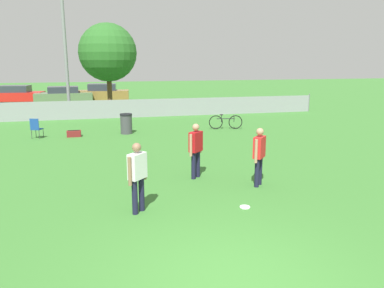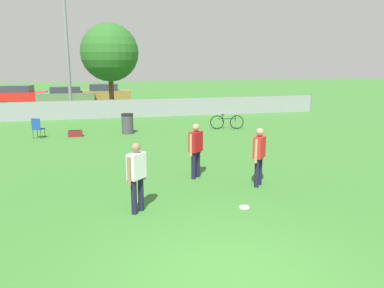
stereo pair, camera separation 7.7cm
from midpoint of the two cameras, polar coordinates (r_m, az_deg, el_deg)
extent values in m
plane|color=#38722D|center=(6.22, 5.95, -20.31)|extent=(120.00, 120.00, 0.00)
cube|color=gray|center=(23.15, -9.23, 5.36)|extent=(23.99, 0.03, 1.10)
cylinder|color=slate|center=(26.90, 17.30, 6.05)|extent=(0.07, 0.07, 1.21)
cylinder|color=gray|center=(24.66, -18.91, 14.50)|extent=(0.20, 0.20, 9.01)
cylinder|color=brown|center=(25.81, -12.51, 7.53)|extent=(0.32, 0.32, 2.51)
sphere|color=#286023|center=(25.73, -12.79, 13.45)|extent=(3.77, 3.77, 3.77)
cylinder|color=#191933|center=(10.87, 0.02, -3.32)|extent=(0.13, 0.13, 0.80)
cylinder|color=#191933|center=(11.07, 0.70, -3.03)|extent=(0.13, 0.13, 0.80)
cube|color=#B21419|center=(10.80, 0.37, 0.36)|extent=(0.47, 0.46, 0.58)
sphere|color=tan|center=(10.72, 0.37, 2.58)|extent=(0.20, 0.20, 0.20)
cylinder|color=tan|center=(10.60, -0.38, -0.19)|extent=(0.08, 0.08, 0.64)
cylinder|color=tan|center=(11.03, 1.09, 0.31)|extent=(0.08, 0.08, 0.64)
cylinder|color=#191933|center=(10.33, 9.66, -4.35)|extent=(0.13, 0.13, 0.80)
cylinder|color=#191933|center=(10.56, 10.08, -4.01)|extent=(0.13, 0.13, 0.80)
cube|color=red|center=(10.27, 10.01, -0.47)|extent=(0.46, 0.47, 0.58)
sphere|color=tan|center=(10.18, 10.10, 1.85)|extent=(0.20, 0.20, 0.20)
cylinder|color=tan|center=(10.04, 9.53, -1.09)|extent=(0.08, 0.08, 0.64)
cylinder|color=tan|center=(10.52, 10.45, -0.50)|extent=(0.08, 0.08, 0.64)
cylinder|color=#191933|center=(8.53, -8.97, -8.00)|extent=(0.13, 0.13, 0.80)
cylinder|color=#191933|center=(8.70, -7.95, -7.54)|extent=(0.13, 0.13, 0.80)
cube|color=silver|center=(8.40, -8.61, -3.33)|extent=(0.47, 0.47, 0.58)
sphere|color=#8C664C|center=(8.30, -8.70, -0.52)|extent=(0.20, 0.20, 0.20)
cylinder|color=#8C664C|center=(8.23, -9.73, -4.14)|extent=(0.08, 0.08, 0.64)
cylinder|color=#8C664C|center=(8.61, -7.50, -3.30)|extent=(0.08, 0.08, 0.64)
cylinder|color=white|center=(9.00, 7.82, -9.50)|extent=(0.24, 0.24, 0.03)
torus|color=white|center=(9.00, 7.82, -9.48)|extent=(0.25, 0.25, 0.03)
cylinder|color=#333338|center=(18.14, -21.82, 1.55)|extent=(0.02, 0.02, 0.39)
cylinder|color=#333338|center=(18.32, -22.80, 1.56)|extent=(0.02, 0.02, 0.39)
cylinder|color=#333338|center=(17.84, -22.37, 1.33)|extent=(0.02, 0.02, 0.39)
cylinder|color=#333338|center=(18.02, -23.36, 1.34)|extent=(0.02, 0.02, 0.39)
cube|color=navy|center=(18.04, -22.64, 2.11)|extent=(0.52, 0.52, 0.03)
cube|color=navy|center=(17.84, -23.02, 2.81)|extent=(0.39, 0.17, 0.48)
torus|color=black|center=(18.95, 3.54, 3.33)|extent=(0.70, 0.18, 0.70)
torus|color=black|center=(19.08, 6.53, 3.34)|extent=(0.70, 0.18, 0.70)
cylinder|color=black|center=(18.98, 5.05, 3.87)|extent=(0.91, 0.21, 0.04)
cylinder|color=black|center=(18.95, 4.39, 3.87)|extent=(0.03, 0.03, 0.36)
cylinder|color=black|center=(19.04, 6.30, 3.87)|extent=(0.03, 0.03, 0.33)
cube|color=black|center=(18.92, 4.40, 4.47)|extent=(0.17, 0.09, 0.04)
cylinder|color=black|center=(19.02, 6.31, 4.36)|extent=(0.11, 0.44, 0.03)
cylinder|color=#3F3F44|center=(17.99, -10.10, 2.94)|extent=(0.55, 0.55, 0.87)
cylinder|color=black|center=(17.92, -10.16, 4.44)|extent=(0.57, 0.57, 0.08)
cube|color=maroon|center=(17.88, -17.66, 1.51)|extent=(0.61, 0.34, 0.28)
cube|color=black|center=(17.85, -17.69, 1.99)|extent=(0.52, 0.04, 0.02)
cylinder|color=black|center=(34.48, -22.79, 6.47)|extent=(0.66, 0.25, 0.64)
cylinder|color=black|center=(32.94, -23.51, 6.17)|extent=(0.66, 0.25, 0.64)
cylinder|color=black|center=(35.29, -27.06, 6.20)|extent=(0.66, 0.25, 0.64)
cube|color=red|center=(34.08, -25.38, 6.57)|extent=(4.54, 2.30, 0.71)
cube|color=#2D333D|center=(34.03, -25.48, 7.61)|extent=(2.44, 1.85, 0.53)
cylinder|color=black|center=(33.12, -16.57, 6.74)|extent=(0.67, 0.22, 0.66)
cylinder|color=black|center=(31.57, -16.51, 6.48)|extent=(0.67, 0.22, 0.66)
cylinder|color=black|center=(33.19, -21.37, 6.41)|extent=(0.67, 0.22, 0.66)
cylinder|color=black|center=(31.64, -21.54, 6.14)|extent=(0.67, 0.22, 0.66)
cube|color=#59724C|center=(32.33, -19.03, 6.83)|extent=(4.57, 2.05, 0.66)
cube|color=#2D333D|center=(32.29, -19.10, 7.84)|extent=(2.42, 1.70, 0.49)
cylinder|color=black|center=(33.70, -11.08, 7.10)|extent=(0.67, 0.24, 0.65)
cylinder|color=black|center=(32.18, -11.19, 6.85)|extent=(0.67, 0.24, 0.65)
cylinder|color=black|center=(33.93, -15.70, 6.91)|extent=(0.67, 0.24, 0.65)
cylinder|color=black|center=(32.41, -16.02, 6.65)|extent=(0.67, 0.24, 0.65)
cube|color=olive|center=(33.01, -13.53, 7.30)|extent=(4.52, 2.14, 0.74)
cube|color=#2D333D|center=(32.96, -13.58, 8.43)|extent=(2.41, 1.74, 0.56)
camera|label=1|loc=(0.04, -90.21, -0.05)|focal=35.00mm
camera|label=2|loc=(0.04, 89.79, 0.05)|focal=35.00mm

